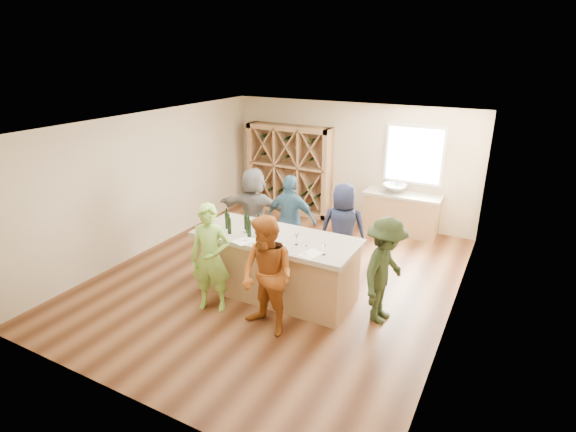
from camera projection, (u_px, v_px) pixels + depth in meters
The scene contains 33 objects.
floor at pixel (278, 279), 8.28m from camera, with size 6.00×7.00×0.10m, color brown.
ceiling at pixel (277, 121), 7.26m from camera, with size 6.00×7.00×0.10m, color white.
wall_back at pixel (350, 162), 10.70m from camera, with size 6.00×0.10×2.80m, color #C8B591.
wall_front at pixel (116, 300), 4.84m from camera, with size 6.00×0.10×2.80m, color #C8B591.
wall_left at pixel (147, 182), 9.11m from camera, with size 0.10×7.00×2.80m, color #C8B591.
wall_right at pixel (463, 238), 6.43m from camera, with size 0.10×7.00×2.80m, color #C8B591.
window_frame at pixel (414, 155), 9.85m from camera, with size 1.30×0.06×1.30m, color white.
window_pane at pixel (414, 155), 9.82m from camera, with size 1.18×0.01×1.18m, color white.
wine_rack at pixel (289, 169), 11.24m from camera, with size 2.20×0.45×2.20m, color #A3794E.
back_counter_base at pixel (401, 214), 10.14m from camera, with size 1.60×0.58×0.86m, color #A3794E.
back_counter_top at pixel (403, 195), 9.98m from camera, with size 1.70×0.62×0.06m, color #AAA08C.
sink at pixel (395, 188), 10.02m from camera, with size 0.54×0.54×0.19m, color silver.
faucet at pixel (397, 184), 10.15m from camera, with size 0.02×0.02×0.30m, color silver.
tasting_counter_base at pixel (276, 268), 7.52m from camera, with size 2.60×1.00×1.00m, color #A3794E.
tasting_counter_top at pixel (276, 238), 7.33m from camera, with size 2.72×1.12×0.08m, color #AAA08C.
wine_bottle_a at pixel (227, 221), 7.57m from camera, with size 0.07×0.07×0.28m, color black.
wine_bottle_b at pixel (229, 226), 7.36m from camera, with size 0.07×0.07×0.26m, color black.
wine_bottle_c at pixel (246, 224), 7.39m from camera, with size 0.07×0.07×0.30m, color black.
wine_bottle_d at pixel (249, 229), 7.23m from camera, with size 0.07×0.07×0.28m, color black.
wine_bottle_e at pixel (259, 227), 7.30m from camera, with size 0.07×0.07×0.29m, color black.
wine_glass_a at pixel (245, 236), 7.10m from camera, with size 0.06×0.06×0.17m, color white.
wine_glass_c at pixel (306, 250), 6.62m from camera, with size 0.06×0.06×0.16m, color white.
wine_glass_d at pixel (296, 239), 6.96m from camera, with size 0.07×0.07×0.18m, color white.
wine_glass_e at pixel (324, 250), 6.62m from camera, with size 0.06×0.06×0.16m, color white.
tasting_menu_a at pixel (244, 241), 7.13m from camera, with size 0.24×0.33×0.00m, color white.
tasting_menu_b at pixel (276, 247), 6.91m from camera, with size 0.21×0.29×0.00m, color white.
tasting_menu_c at pixel (311, 254), 6.67m from camera, with size 0.25×0.33×0.00m, color white.
person_near_left at pixel (210, 258), 6.99m from camera, with size 0.64×0.47×1.76m, color #8CC64C.
person_near_right at pixel (267, 276), 6.40m from camera, with size 0.87×0.48×1.79m, color #994C19.
person_server at pixel (385, 271), 6.68m from camera, with size 1.08×0.50×1.67m, color #263319.
person_far_mid at pixel (291, 220), 8.56m from camera, with size 1.03×0.53×1.75m, color #335972.
person_far_right at pixel (343, 229), 8.15m from camera, with size 0.84×0.55×1.73m, color #191E38.
person_far_left at pixel (254, 210), 9.09m from camera, with size 1.63×0.58×1.75m, color slate.
Camera 1 is at (3.62, -6.39, 3.95)m, focal length 28.00 mm.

